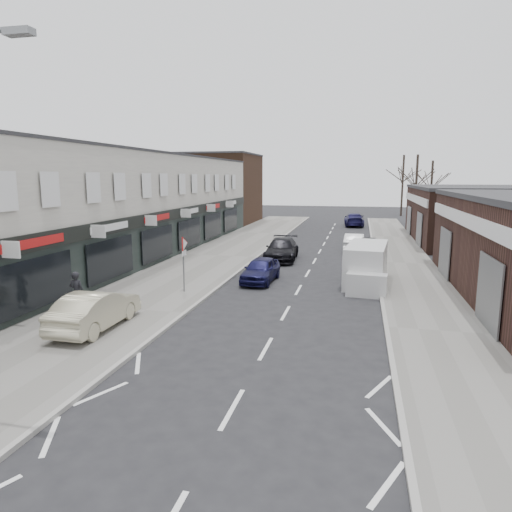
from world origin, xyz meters
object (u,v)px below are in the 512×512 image
Objects in this scene: white_van at (366,266)px; parked_car_right_a at (354,242)px; pedestrian at (77,292)px; parked_car_left_a at (261,270)px; parked_car_right_b at (369,246)px; warning_sign at (184,248)px; parked_car_right_c at (354,220)px; parked_car_left_b at (282,249)px; sedan_on_pavement at (95,310)px.

white_van is 11.11m from parked_car_right_a.
parked_car_right_a is at bearing 99.49° from white_van.
parked_car_left_a is (5.89, 7.46, -0.32)m from pedestrian.
parked_car_right_b is at bearing -125.46° from pedestrian.
warning_sign reaches higher than parked_car_right_a.
parked_car_right_b is 0.80× the size of parked_car_right_c.
parked_car_left_b is 6.48m from parked_car_right_b.
warning_sign reaches higher than pedestrian.
parked_car_right_c is (-1.30, 19.66, 0.04)m from parked_car_right_b.
white_van is 1.40× the size of parked_car_right_a.
warning_sign is at bearing -126.69° from pedestrian.
sedan_on_pavement reaches higher than parked_car_left_a.
parked_car_right_b is (8.66, 13.01, -1.51)m from warning_sign.
white_van is at bearing -146.01° from pedestrian.
parked_car_right_a is at bearing -66.20° from parked_car_right_b.
pedestrian is at bearing 70.83° from parked_car_right_c.
white_van is 3.26× the size of pedestrian.
warning_sign is at bearing 65.05° from parked_car_right_a.
parked_car_right_c is at bearing 76.29° from parked_car_left_b.
parked_car_right_a is at bearing 44.37° from parked_car_left_b.
parked_car_left_b is (5.89, 14.09, -0.25)m from pedestrian.
parked_car_left_b is 23.16m from parked_car_right_c.
white_van is 1.09× the size of parked_car_right_c.
warning_sign is 0.49× the size of white_van.
parked_car_left_a is at bearing 70.22° from parked_car_right_a.
white_van is at bearing 24.94° from warning_sign.
parked_car_right_c is at bearing 77.31° from warning_sign.
warning_sign reaches higher than parked_car_right_c.
sedan_on_pavement is at bearing 73.97° from parked_car_right_c.
warning_sign is 5.99m from sedan_on_pavement.
white_van reaches higher than parked_car_left_a.
parked_car_left_a is at bearing -168.13° from white_van.
parked_car_left_a is 6.63m from parked_car_left_b.
white_van is 8.13m from parked_car_left_b.
sedan_on_pavement is at bearing 58.93° from parked_car_right_b.
sedan_on_pavement is at bearing -111.97° from parked_car_left_a.
parked_car_right_b is at bearing -117.94° from sedan_on_pavement.
parked_car_left_b is at bearing 73.42° from warning_sign.
white_van reaches higher than parked_car_right_b.
warning_sign is 33.52m from parked_car_right_c.
warning_sign is 0.53× the size of parked_car_right_c.
parked_car_left_a is 0.96× the size of parked_car_right_a.
parked_car_left_a is at bearing 77.92° from parked_car_right_c.
warning_sign is at bearing -101.57° from sedan_on_pavement.
pedestrian is (-1.80, 1.56, 0.16)m from sedan_on_pavement.
parked_car_right_a is at bearing -113.31° from sedan_on_pavement.
sedan_on_pavement is 2.48× the size of pedestrian.
parked_car_right_a reaches higher than parked_car_left_a.
sedan_on_pavement reaches higher than parked_car_right_a.
parked_car_right_a is 0.97× the size of parked_car_right_b.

